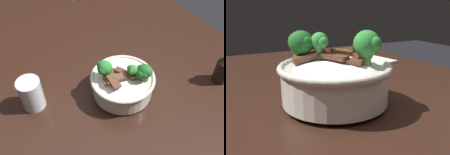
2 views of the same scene
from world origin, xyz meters
TOP-DOWN VIEW (x-y plane):
  - ground at (0.00, 0.00)m, footprint 10.00×10.00m
  - dining_table at (0.00, 0.00)m, footprint 1.51×0.96m
  - rice_bowl at (-0.18, 0.06)m, footprint 0.21×0.21m
  - drinking_glass at (-0.07, 0.32)m, footprint 0.07×0.07m
  - soy_sauce_bottle at (-0.31, -0.26)m, footprint 0.05×0.05m

SIDE VIEW (x-z plane):
  - ground at x=0.00m, z-range 0.00..0.00m
  - dining_table at x=0.00m, z-range 0.30..1.10m
  - drinking_glass at x=-0.07m, z-range 0.79..0.90m
  - soy_sauce_bottle at x=-0.31m, z-range 0.79..0.92m
  - rice_bowl at x=-0.18m, z-range 0.79..0.93m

